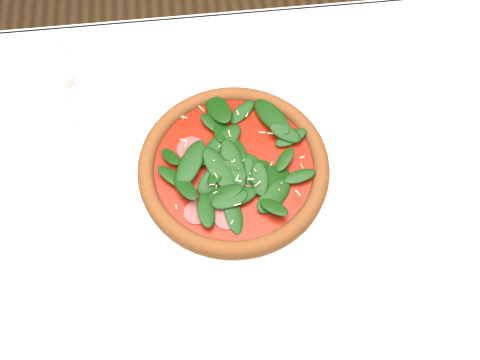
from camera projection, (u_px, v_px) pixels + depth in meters
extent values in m
plane|color=brown|center=(217.00, 316.00, 1.51)|extent=(6.00, 6.00, 0.00)
cube|color=white|center=(199.00, 212.00, 0.86)|extent=(1.20, 0.80, 0.04)
cylinder|color=#503920|center=(409.00, 129.00, 1.37)|extent=(0.06, 0.06, 0.71)
cube|color=white|center=(188.00, 55.00, 1.12)|extent=(1.20, 0.01, 0.22)
cylinder|color=white|center=(234.00, 172.00, 0.86)|extent=(0.35, 0.35, 0.01)
torus|color=white|center=(234.00, 171.00, 0.86)|extent=(0.35, 0.35, 0.01)
cylinder|color=brown|center=(234.00, 169.00, 0.85)|extent=(0.33, 0.33, 0.01)
torus|color=#B05D28|center=(234.00, 166.00, 0.84)|extent=(0.33, 0.33, 0.03)
cylinder|color=#9A1805|center=(234.00, 166.00, 0.84)|extent=(0.27, 0.27, 0.00)
cylinder|color=#A04940|center=(234.00, 165.00, 0.84)|extent=(0.24, 0.24, 0.00)
ellipsoid|color=#113309|center=(233.00, 162.00, 0.83)|extent=(0.26, 0.26, 0.02)
cylinder|color=beige|center=(233.00, 160.00, 0.83)|extent=(0.24, 0.24, 0.00)
cylinder|color=white|center=(78.00, 125.00, 0.91)|extent=(0.07, 0.07, 0.00)
cylinder|color=white|center=(70.00, 108.00, 0.86)|extent=(0.01, 0.01, 0.10)
ellipsoid|color=white|center=(52.00, 72.00, 0.78)|extent=(0.08, 0.08, 0.11)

